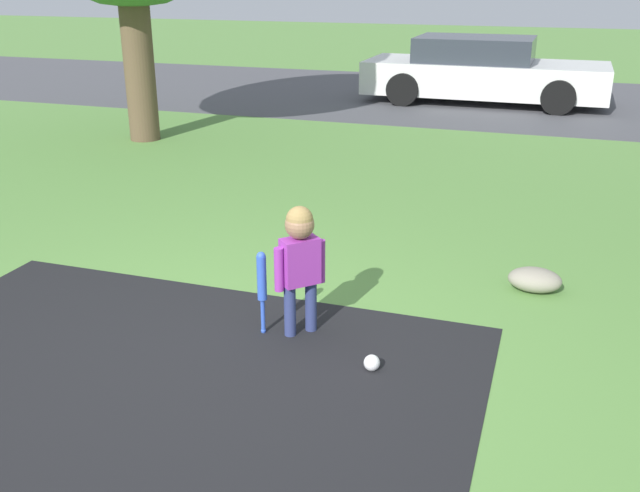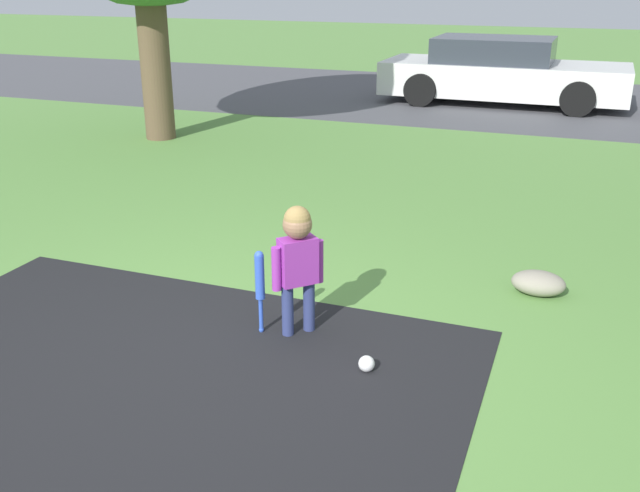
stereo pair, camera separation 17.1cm
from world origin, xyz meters
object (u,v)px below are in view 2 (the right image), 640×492
object	(u,v)px
parked_car	(501,72)
child	(298,252)
baseball_bat	(260,280)
sports_ball	(367,364)

from	to	relation	value
parked_car	child	bearing A→B (deg)	-89.81
baseball_bat	sports_ball	world-z (taller)	baseball_bat
baseball_bat	child	bearing A→B (deg)	19.57
baseball_bat	sports_ball	distance (m)	0.89
child	parked_car	world-z (taller)	parked_car
child	parked_car	size ratio (longest dim) A/B	0.21
sports_ball	parked_car	bearing A→B (deg)	92.98
child	parked_car	distance (m)	9.44
child	baseball_bat	xyz separation A→B (m)	(-0.23, -0.08, -0.20)
baseball_bat	sports_ball	xyz separation A→B (m)	(0.80, -0.23, -0.32)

